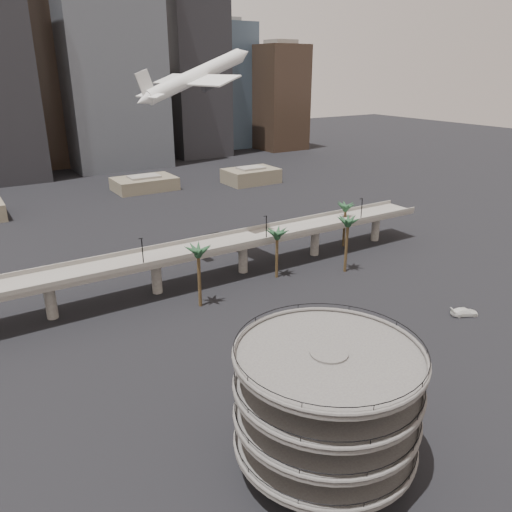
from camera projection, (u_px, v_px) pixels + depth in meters
ground at (374, 411)px, 71.98m from camera, size 700.00×700.00×0.00m
parking_ramp at (326, 399)px, 58.80m from camera, size 22.20×22.20×17.35m
overpass at (201, 252)px, 112.73m from camera, size 130.00×9.30×14.70m
palm_trees at (298, 228)px, 116.17m from camera, size 54.40×18.40×14.00m
low_buildings at (113, 191)px, 186.61m from camera, size 135.00×27.50×6.80m
skyline at (72, 70)px, 234.69m from camera, size 269.00×86.00×123.25m
airborne_jet at (196, 77)px, 114.10m from camera, size 31.89×28.78×13.88m
car_a at (263, 370)px, 80.59m from camera, size 4.45×2.25×1.45m
car_b at (301, 332)px, 91.87m from camera, size 5.18×2.82×1.62m
car_c at (464, 312)px, 99.41m from camera, size 5.75×4.30×1.55m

